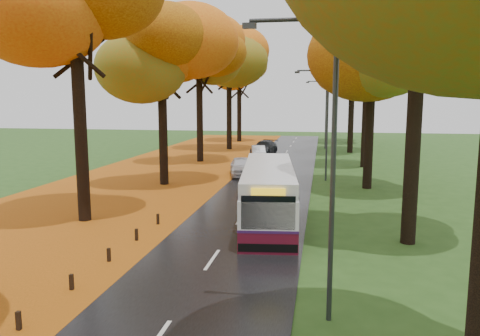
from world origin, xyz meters
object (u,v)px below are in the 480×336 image
(car_white, at_px, (241,166))
(car_dark, at_px, (264,147))
(streetlamp_near, at_px, (324,147))
(streetlamp_mid, at_px, (324,116))
(streetlamp_far, at_px, (324,109))
(bus, at_px, (268,192))
(car_silver, at_px, (258,152))

(car_white, relative_size, car_dark, 0.86)
(streetlamp_near, xyz_separation_m, car_dark, (-6.15, 37.11, -3.97))
(streetlamp_mid, xyz_separation_m, streetlamp_far, (0.00, 22.00, 0.00))
(streetlamp_near, height_order, bus, streetlamp_near)
(car_dark, bearing_deg, car_silver, -81.92)
(streetlamp_far, relative_size, bus, 0.76)
(streetlamp_mid, xyz_separation_m, bus, (-2.56, -12.04, -3.26))
(streetlamp_far, distance_m, car_dark, 10.06)
(streetlamp_near, distance_m, car_silver, 34.37)
(streetlamp_mid, xyz_separation_m, car_silver, (-6.30, 11.55, -4.05))
(streetlamp_near, bearing_deg, streetlamp_mid, 90.00)
(car_silver, bearing_deg, bus, -92.14)
(car_dark, bearing_deg, streetlamp_near, -70.21)
(streetlamp_near, distance_m, car_white, 24.06)
(streetlamp_mid, bearing_deg, streetlamp_near, -90.00)
(car_silver, bearing_deg, car_dark, 76.57)
(car_silver, bearing_deg, streetlamp_mid, -72.54)
(streetlamp_mid, relative_size, car_dark, 1.66)
(streetlamp_near, xyz_separation_m, car_white, (-6.15, 22.92, -3.97))
(car_dark, bearing_deg, streetlamp_far, 58.60)
(bus, bearing_deg, car_white, 98.99)
(bus, bearing_deg, streetlamp_mid, 71.48)
(streetlamp_near, relative_size, car_white, 1.92)
(bus, xyz_separation_m, car_dark, (-3.59, 27.15, -0.72))
(streetlamp_far, distance_m, bus, 34.29)
(bus, distance_m, car_silver, 23.89)
(bus, bearing_deg, streetlamp_far, 79.19)
(streetlamp_near, xyz_separation_m, car_silver, (-6.30, 33.55, -4.05))
(bus, height_order, car_white, bus)
(streetlamp_mid, distance_m, bus, 12.73)
(streetlamp_mid, bearing_deg, streetlamp_far, 90.00)
(streetlamp_far, relative_size, car_white, 1.92)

